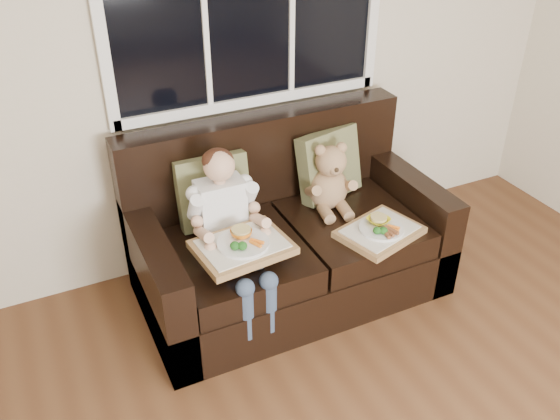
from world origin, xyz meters
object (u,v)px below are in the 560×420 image
loveseat (286,240)px  teddy_bear (330,181)px  tray_left (242,245)px  child (228,219)px  tray_right (380,231)px

loveseat → teddy_bear: loveseat is taller
tray_left → loveseat: bearing=31.6°
child → tray_left: bearing=-88.2°
loveseat → tray_right: bearing=-42.2°
loveseat → teddy_bear: 0.42m
child → teddy_bear: size_ratio=1.94×
child → tray_left: (0.01, -0.17, -0.06)m
tray_left → tray_right: 0.78m
loveseat → child: (-0.39, -0.12, 0.32)m
child → tray_right: 0.83m
teddy_bear → loveseat: bearing=-165.2°
teddy_bear → tray_left: size_ratio=0.86×
tray_left → tray_right: (0.77, -0.06, -0.10)m
tray_right → loveseat: bearing=121.4°
loveseat → tray_left: size_ratio=3.50×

